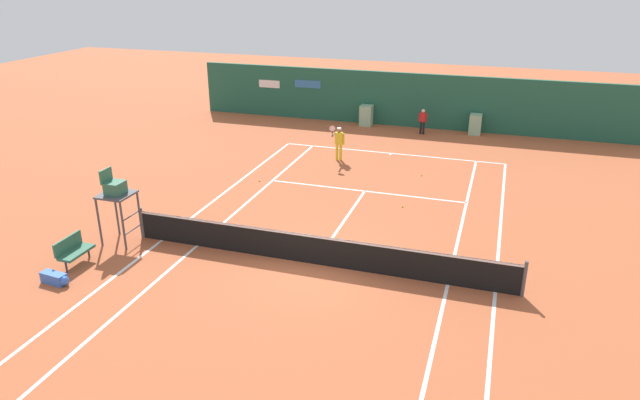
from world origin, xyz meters
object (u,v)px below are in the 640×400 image
object	(u,v)px
player_on_baseline	(339,141)
tennis_ball_by_sideline	(421,175)
player_bench	(73,249)
umpire_chair	(116,194)
tennis_ball_near_service_line	(260,181)
tennis_ball_mid_court	(402,206)
equipment_bag	(56,279)
ball_kid_right_post	(423,120)

from	to	relation	value
player_on_baseline	tennis_ball_by_sideline	world-z (taller)	player_on_baseline
player_bench	umpire_chair	bearing A→B (deg)	167.80
tennis_ball_near_service_line	tennis_ball_by_sideline	bearing A→B (deg)	23.71
tennis_ball_mid_court	player_on_baseline	bearing A→B (deg)	129.58
umpire_chair	equipment_bag	bearing A→B (deg)	-2.21
player_bench	tennis_ball_near_service_line	world-z (taller)	player_bench
umpire_chair	ball_kid_right_post	size ratio (longest dim) A/B	1.82
ball_kid_right_post	player_bench	bearing A→B (deg)	70.88
player_bench	tennis_ball_near_service_line	xyz separation A→B (m)	(2.41, 8.40, -0.47)
ball_kid_right_post	tennis_ball_near_service_line	xyz separation A→B (m)	(-5.37, -9.47, -0.75)
umpire_chair	tennis_ball_near_service_line	bearing A→B (deg)	163.00
umpire_chair	tennis_ball_near_service_line	xyz separation A→B (m)	(2.02, 6.61, -1.65)
equipment_bag	tennis_ball_mid_court	distance (m)	11.99
ball_kid_right_post	tennis_ball_near_service_line	bearing A→B (deg)	64.86
umpire_chair	equipment_bag	world-z (taller)	umpire_chair
tennis_ball_near_service_line	player_on_baseline	bearing A→B (deg)	57.88
player_on_baseline	tennis_ball_mid_court	world-z (taller)	player_on_baseline
equipment_bag	tennis_ball_mid_court	bearing A→B (deg)	45.87
equipment_bag	tennis_ball_near_service_line	xyz separation A→B (m)	(2.13, 9.51, -0.13)
umpire_chair	player_bench	distance (m)	2.17
player_bench	ball_kid_right_post	world-z (taller)	ball_kid_right_post
tennis_ball_near_service_line	tennis_ball_mid_court	bearing A→B (deg)	-8.28
player_on_baseline	tennis_ball_by_sideline	distance (m)	4.22
player_on_baseline	equipment_bag	bearing A→B (deg)	65.19
ball_kid_right_post	tennis_ball_near_service_line	size ratio (longest dim) A/B	20.02
umpire_chair	equipment_bag	xyz separation A→B (m)	(-0.11, -2.90, -1.52)
player_bench	tennis_ball_by_sideline	bearing A→B (deg)	141.91
tennis_ball_near_service_line	tennis_ball_by_sideline	xyz separation A→B (m)	(6.36, 2.79, 0.00)
ball_kid_right_post	umpire_chair	bearing A→B (deg)	69.72
umpire_chair	tennis_ball_by_sideline	bearing A→B (deg)	138.29
player_bench	equipment_bag	distance (m)	1.20
umpire_chair	tennis_ball_near_service_line	world-z (taller)	umpire_chair
equipment_bag	tennis_ball_near_service_line	world-z (taller)	equipment_bag
umpire_chair	equipment_bag	distance (m)	3.28
player_on_baseline	tennis_ball_mid_court	bearing A→B (deg)	123.48
tennis_ball_mid_court	tennis_ball_by_sideline	size ratio (longest dim) A/B	1.00
player_bench	player_on_baseline	bearing A→B (deg)	158.58
player_on_baseline	ball_kid_right_post	distance (m)	6.46
umpire_chair	player_bench	size ratio (longest dim) A/B	2.16
umpire_chair	tennis_ball_mid_court	distance (m)	10.16
tennis_ball_near_service_line	tennis_ball_mid_court	distance (m)	6.28
tennis_ball_mid_court	tennis_ball_by_sideline	xyz separation A→B (m)	(0.15, 3.70, 0.00)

